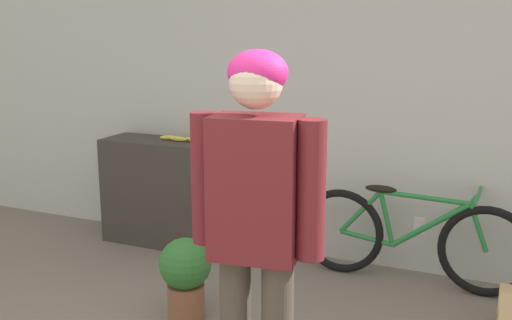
% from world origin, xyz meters
% --- Properties ---
extents(wall_back, '(8.00, 0.07, 2.60)m').
position_xyz_m(wall_back, '(0.00, 2.89, 1.30)').
color(wall_back, silver).
rests_on(wall_back, ground_plane).
extents(side_shelf, '(1.09, 0.39, 0.86)m').
position_xyz_m(side_shelf, '(-1.43, 2.65, 0.43)').
color(side_shelf, '#38332D').
rests_on(side_shelf, ground_plane).
extents(person, '(0.60, 0.29, 1.66)m').
position_xyz_m(person, '(0.17, 0.80, 1.00)').
color(person, '#4C4238').
rests_on(person, ground_plane).
extents(bicycle, '(1.61, 0.46, 0.69)m').
position_xyz_m(bicycle, '(0.53, 2.63, 0.33)').
color(bicycle, black).
rests_on(bicycle, ground_plane).
extents(banana, '(0.35, 0.09, 0.04)m').
position_xyz_m(banana, '(-1.34, 2.67, 0.88)').
color(banana, '#EAD64C').
rests_on(banana, side_shelf).
extents(potted_plant, '(0.32, 0.32, 0.51)m').
position_xyz_m(potted_plant, '(-0.63, 1.55, 0.29)').
color(potted_plant, brown).
rests_on(potted_plant, ground_plane).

